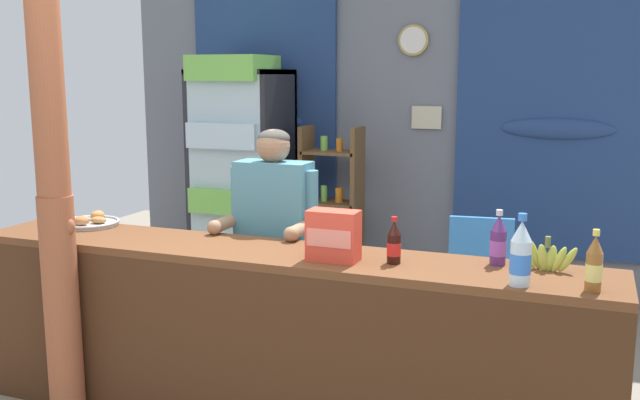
% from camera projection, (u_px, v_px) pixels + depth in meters
% --- Properties ---
extents(ground_plane, '(8.05, 8.05, 0.00)m').
position_uv_depth(ground_plane, '(314.00, 371.00, 4.32)').
color(ground_plane, gray).
extents(back_wall_curtained, '(4.87, 0.22, 2.58)m').
position_uv_depth(back_wall_curtained, '(401.00, 132.00, 5.83)').
color(back_wall_curtained, slate).
rests_on(back_wall_curtained, ground).
extents(stall_counter, '(3.29, 0.50, 0.93)m').
position_uv_depth(stall_counter, '(265.00, 327.00, 3.46)').
color(stall_counter, brown).
rests_on(stall_counter, ground).
extents(timber_post, '(0.20, 0.18, 2.38)m').
position_uv_depth(timber_post, '(55.00, 206.00, 3.53)').
color(timber_post, '#995133').
rests_on(timber_post, ground).
extents(drink_fridge, '(0.73, 0.69, 1.94)m').
position_uv_depth(drink_fridge, '(240.00, 163.00, 5.86)').
color(drink_fridge, '#232328').
rests_on(drink_fridge, ground).
extents(bottle_shelf_rack, '(0.48, 0.28, 1.38)m').
position_uv_depth(bottle_shelf_rack, '(332.00, 209.00, 5.75)').
color(bottle_shelf_rack, brown).
rests_on(bottle_shelf_rack, ground).
extents(plastic_lawn_chair, '(0.49, 0.49, 0.86)m').
position_uv_depth(plastic_lawn_chair, '(480.00, 267.00, 4.83)').
color(plastic_lawn_chair, '#3884D6').
rests_on(plastic_lawn_chair, ground).
extents(shopkeeper, '(0.53, 0.42, 1.49)m').
position_uv_depth(shopkeeper, '(273.00, 226.00, 4.01)').
color(shopkeeper, '#28282D').
rests_on(shopkeeper, ground).
extents(soda_bottle_water, '(0.09, 0.09, 0.30)m').
position_uv_depth(soda_bottle_water, '(521.00, 255.00, 2.90)').
color(soda_bottle_water, silver).
rests_on(soda_bottle_water, stall_counter).
extents(soda_bottle_grape_soda, '(0.07, 0.07, 0.26)m').
position_uv_depth(soda_bottle_grape_soda, '(498.00, 242.00, 3.22)').
color(soda_bottle_grape_soda, '#56286B').
rests_on(soda_bottle_grape_soda, stall_counter).
extents(soda_bottle_iced_tea, '(0.07, 0.07, 0.25)m').
position_uv_depth(soda_bottle_iced_tea, '(594.00, 265.00, 2.82)').
color(soda_bottle_iced_tea, brown).
rests_on(soda_bottle_iced_tea, stall_counter).
extents(soda_bottle_cola, '(0.06, 0.06, 0.22)m').
position_uv_depth(soda_bottle_cola, '(394.00, 244.00, 3.25)').
color(soda_bottle_cola, black).
rests_on(soda_bottle_cola, stall_counter).
extents(snack_box_crackers, '(0.24, 0.13, 0.24)m').
position_uv_depth(snack_box_crackers, '(333.00, 236.00, 3.29)').
color(snack_box_crackers, '#E5422D').
rests_on(snack_box_crackers, stall_counter).
extents(pastry_tray, '(0.34, 0.34, 0.07)m').
position_uv_depth(pastry_tray, '(89.00, 222.00, 4.08)').
color(pastry_tray, '#BCBCC1').
rests_on(pastry_tray, stall_counter).
extents(banana_bunch, '(0.28, 0.06, 0.16)m').
position_uv_depth(banana_bunch, '(547.00, 257.00, 3.13)').
color(banana_bunch, '#B7C647').
rests_on(banana_bunch, stall_counter).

